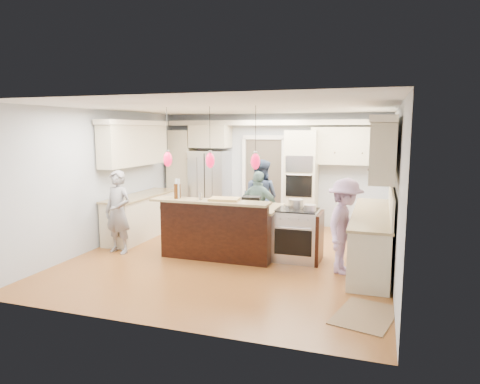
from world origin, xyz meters
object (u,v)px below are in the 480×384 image
at_px(refrigerator, 210,187).
at_px(island_range, 298,235).
at_px(kitchen_island, 223,229).
at_px(person_bar_end, 118,212).
at_px(person_far_left, 260,199).

height_order(refrigerator, island_range, refrigerator).
distance_m(kitchen_island, person_bar_end, 2.00).
bearing_deg(person_bar_end, kitchen_island, 24.61).
relative_size(island_range, person_far_left, 0.54).
xyz_separation_m(island_range, person_far_left, (-1.09, 1.40, 0.39)).
distance_m(refrigerator, island_range, 3.71).
bearing_deg(kitchen_island, person_bar_end, -164.68).
distance_m(person_bar_end, person_far_left, 2.99).
relative_size(person_bar_end, person_far_left, 0.93).
distance_m(island_range, person_bar_end, 3.38).
relative_size(refrigerator, island_range, 1.96).
height_order(refrigerator, person_far_left, refrigerator).
bearing_deg(island_range, person_far_left, 127.98).
xyz_separation_m(refrigerator, person_far_left, (1.62, -1.09, -0.05)).
xyz_separation_m(kitchen_island, person_far_left, (0.32, 1.47, 0.36)).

